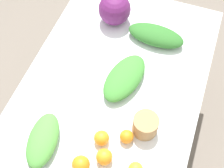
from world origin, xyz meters
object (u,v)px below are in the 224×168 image
object	(u,v)px
orange_1	(127,137)
orange_2	(104,157)
orange_0	(101,138)
greens_bunch_dandelion	(156,35)
paper_bag	(145,125)
greens_bunch_scallion	(43,140)
greens_bunch_chard	(125,78)
orange_3	(81,165)
cabbage_purple	(115,9)

from	to	relation	value
orange_1	orange_2	distance (m)	0.14
orange_1	orange_0	bearing A→B (deg)	-66.31
greens_bunch_dandelion	paper_bag	bearing A→B (deg)	10.44
greens_bunch_scallion	orange_0	world-z (taller)	greens_bunch_scallion
greens_bunch_chard	greens_bunch_scallion	world-z (taller)	greens_bunch_chard
greens_bunch_chard	orange_0	distance (m)	0.35
paper_bag	orange_0	size ratio (longest dim) A/B	1.67
greens_bunch_chard	greens_bunch_dandelion	bearing A→B (deg)	167.01
greens_bunch_scallion	greens_bunch_dandelion	size ratio (longest dim) A/B	0.86
greens_bunch_scallion	paper_bag	bearing A→B (deg)	118.02
greens_bunch_scallion	orange_3	world-z (taller)	orange_3
greens_bunch_dandelion	greens_bunch_chard	bearing A→B (deg)	-12.99
greens_bunch_scallion	orange_0	size ratio (longest dim) A/B	3.81
orange_2	orange_3	xyz separation A→B (m)	(0.07, -0.08, 0.00)
greens_bunch_dandelion	orange_3	bearing A→B (deg)	-7.73
greens_bunch_dandelion	greens_bunch_scallion	bearing A→B (deg)	-22.38
paper_bag	orange_2	xyz separation A→B (m)	(0.20, -0.13, -0.01)
cabbage_purple	orange_3	distance (m)	0.90
paper_bag	orange_1	distance (m)	0.10
greens_bunch_scallion	orange_0	bearing A→B (deg)	112.08
greens_bunch_chard	cabbage_purple	bearing A→B (deg)	-153.72
orange_3	orange_1	bearing A→B (deg)	142.84
orange_0	orange_1	size ratio (longest dim) A/B	1.09
greens_bunch_chard	orange_1	distance (m)	0.32
paper_bag	orange_2	world-z (taller)	paper_bag
paper_bag	orange_2	size ratio (longest dim) A/B	1.60
greens_bunch_chard	orange_1	world-z (taller)	greens_bunch_chard
orange_1	orange_3	bearing A→B (deg)	-37.16
greens_bunch_scallion	orange_2	size ratio (longest dim) A/B	3.65
greens_bunch_scallion	greens_bunch_dandelion	world-z (taller)	greens_bunch_dandelion
paper_bag	orange_3	bearing A→B (deg)	-38.22
cabbage_purple	paper_bag	distance (m)	0.72
greens_bunch_scallion	greens_bunch_dandelion	distance (m)	0.84
paper_bag	orange_0	world-z (taller)	paper_bag
orange_0	orange_3	distance (m)	0.15
orange_3	paper_bag	bearing A→B (deg)	141.78
greens_bunch_dandelion	orange_2	distance (m)	0.75
cabbage_purple	greens_bunch_chard	size ratio (longest dim) A/B	0.58
greens_bunch_chard	orange_0	size ratio (longest dim) A/B	4.45
cabbage_purple	paper_bag	world-z (taller)	cabbage_purple
greens_bunch_scallion	orange_1	bearing A→B (deg)	112.57
greens_bunch_dandelion	orange_2	world-z (taller)	greens_bunch_dandelion
cabbage_purple	greens_bunch_chard	bearing A→B (deg)	26.28
orange_1	orange_3	size ratio (longest dim) A/B	0.82
greens_bunch_chard	orange_1	xyz separation A→B (m)	(0.30, 0.11, -0.01)
cabbage_purple	orange_1	world-z (taller)	cabbage_purple
greens_bunch_chard	orange_0	world-z (taller)	greens_bunch_chard
greens_bunch_dandelion	orange_3	xyz separation A→B (m)	(0.82, -0.11, -0.00)
greens_bunch_dandelion	orange_1	distance (m)	0.63
paper_bag	greens_bunch_scallion	world-z (taller)	paper_bag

